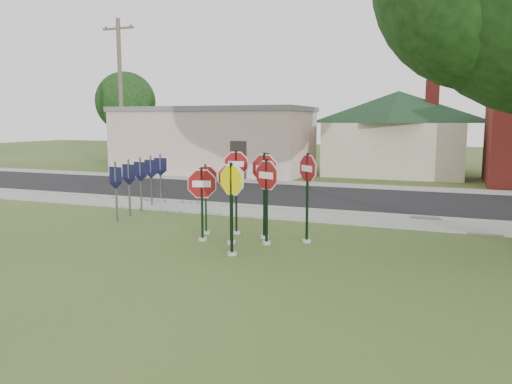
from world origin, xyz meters
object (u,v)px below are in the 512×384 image
at_px(stop_sign_left, 202,195).
at_px(utility_pole_near, 121,94).
at_px(stop_sign_yellow, 232,197).
at_px(stop_sign_center, 231,193).
at_px(pedestrian, 268,167).

relative_size(stop_sign_left, utility_pole_near, 0.23).
bearing_deg(stop_sign_yellow, utility_pole_near, 133.29).
xyz_separation_m(stop_sign_yellow, utility_pole_near, (-14.26, 15.14, 3.51)).
bearing_deg(utility_pole_near, stop_sign_center, -45.65).
xyz_separation_m(stop_sign_center, stop_sign_left, (-0.90, 0.05, -0.10)).
bearing_deg(stop_sign_center, pedestrian, 105.84).
relative_size(stop_sign_center, pedestrian, 1.49).
relative_size(stop_sign_center, utility_pole_near, 0.24).
bearing_deg(utility_pole_near, stop_sign_yellow, -46.71).
bearing_deg(pedestrian, stop_sign_yellow, 116.03).
distance_m(stop_sign_center, stop_sign_left, 0.90).
height_order(stop_sign_yellow, stop_sign_left, stop_sign_yellow).
xyz_separation_m(utility_pole_near, pedestrian, (10.03, -0.91, -4.13)).
height_order(stop_sign_left, pedestrian, stop_sign_left).
xyz_separation_m(stop_sign_yellow, pedestrian, (-4.23, 14.24, -0.62)).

